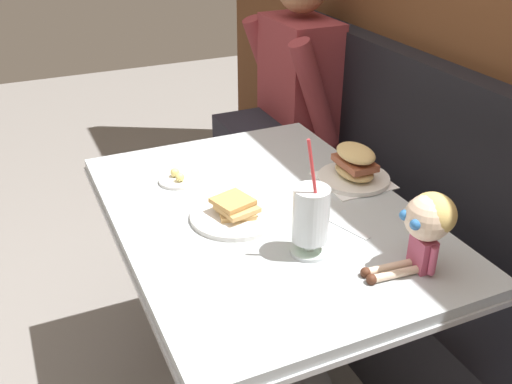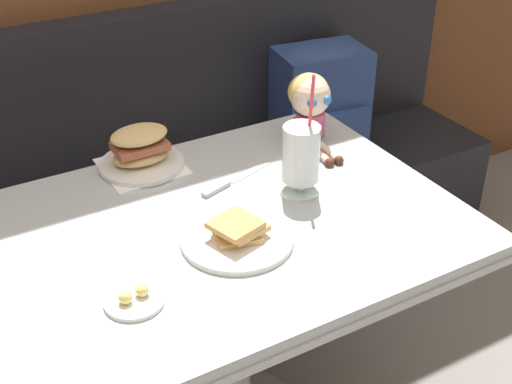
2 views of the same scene
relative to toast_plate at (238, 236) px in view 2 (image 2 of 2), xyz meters
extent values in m
cube|color=black|center=(0.00, 0.68, -0.53)|extent=(2.60, 0.48, 0.45)
cube|color=black|center=(0.00, 0.87, -0.03)|extent=(2.60, 0.10, 0.55)
cube|color=#B2BCC1|center=(0.00, 0.09, -0.03)|extent=(1.10, 0.80, 0.03)
cube|color=#B7BABF|center=(0.00, 0.09, -0.05)|extent=(1.11, 0.81, 0.02)
cylinder|color=#A5A8AD|center=(0.00, 0.09, -0.39)|extent=(0.14, 0.14, 0.65)
cylinder|color=white|center=(0.00, 0.00, -0.01)|extent=(0.25, 0.25, 0.01)
cube|color=tan|center=(-0.01, 0.00, 0.01)|extent=(0.11, 0.11, 0.01)
cube|color=tan|center=(0.01, 0.00, 0.02)|extent=(0.11, 0.11, 0.01)
cube|color=tan|center=(-0.01, 0.00, 0.04)|extent=(0.12, 0.12, 0.01)
cylinder|color=silver|center=(0.23, 0.10, -0.01)|extent=(0.10, 0.10, 0.01)
cylinder|color=silver|center=(0.23, 0.10, 0.01)|extent=(0.03, 0.03, 0.03)
cylinder|color=silver|center=(0.23, 0.10, 0.09)|extent=(0.09, 0.09, 0.14)
cylinder|color=#ADE0A8|center=(0.23, 0.10, 0.09)|extent=(0.08, 0.08, 0.13)
cylinder|color=#DB383D|center=(0.24, 0.10, 0.19)|extent=(0.02, 0.04, 0.22)
cube|color=white|center=(-0.06, 0.42, -0.01)|extent=(0.20, 0.20, 0.00)
cylinder|color=white|center=(-0.06, 0.42, -0.01)|extent=(0.22, 0.22, 0.01)
ellipsoid|color=tan|center=(-0.06, 0.42, 0.02)|extent=(0.15, 0.10, 0.04)
cube|color=#995138|center=(-0.06, 0.42, 0.05)|extent=(0.14, 0.09, 0.02)
ellipsoid|color=tan|center=(-0.06, 0.42, 0.08)|extent=(0.15, 0.10, 0.04)
cylinder|color=white|center=(-0.27, -0.08, -0.01)|extent=(0.12, 0.12, 0.01)
sphere|color=#F4E07A|center=(-0.29, -0.08, 0.01)|extent=(0.03, 0.03, 0.03)
sphere|color=#F4E07A|center=(-0.26, -0.08, 0.01)|extent=(0.03, 0.03, 0.03)
cube|color=silver|center=(0.17, 0.25, -0.01)|extent=(0.14, 0.06, 0.00)
cube|color=#B2B5BA|center=(0.05, 0.21, -0.01)|extent=(0.09, 0.04, 0.01)
cube|color=#B74C6B|center=(0.39, 0.31, 0.03)|extent=(0.07, 0.05, 0.08)
sphere|color=beige|center=(0.39, 0.31, 0.12)|extent=(0.11, 0.11, 0.11)
ellipsoid|color=#D8B766|center=(0.39, 0.33, 0.13)|extent=(0.12, 0.11, 0.10)
sphere|color=#2D6BB2|center=(0.37, 0.27, 0.13)|extent=(0.03, 0.03, 0.03)
sphere|color=#2D6BB2|center=(0.41, 0.26, 0.13)|extent=(0.03, 0.03, 0.03)
cylinder|color=beige|center=(0.37, 0.24, -0.01)|extent=(0.03, 0.12, 0.02)
cylinder|color=beige|center=(0.40, 0.23, -0.01)|extent=(0.03, 0.12, 0.02)
sphere|color=#4C2819|center=(0.37, 0.18, -0.01)|extent=(0.03, 0.03, 0.03)
sphere|color=#4C2819|center=(0.40, 0.17, -0.01)|extent=(0.03, 0.03, 0.03)
cylinder|color=#B74C6B|center=(0.35, 0.32, 0.03)|extent=(0.02, 0.02, 0.07)
cylinder|color=#B74C6B|center=(0.43, 0.31, 0.03)|extent=(0.02, 0.02, 0.07)
cube|color=navy|center=(0.70, 0.70, -0.12)|extent=(0.33, 0.24, 0.38)
cube|color=navy|center=(0.70, 0.58, -0.19)|extent=(0.22, 0.08, 0.17)
ellipsoid|color=navy|center=(0.70, 0.70, 0.06)|extent=(0.31, 0.23, 0.07)
camera|label=1|loc=(1.28, -0.52, 0.82)|focal=41.29mm
camera|label=2|loc=(-0.59, -1.11, 0.89)|focal=49.22mm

